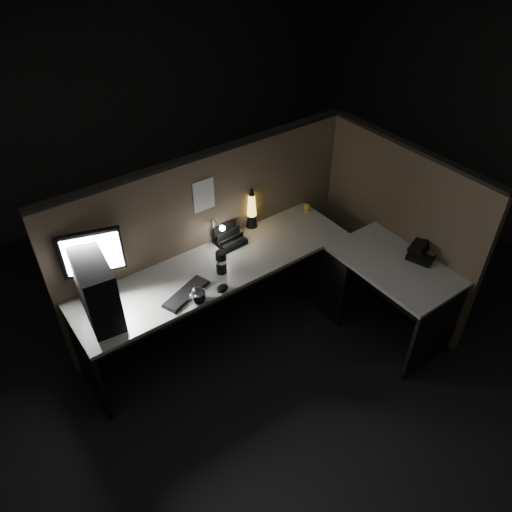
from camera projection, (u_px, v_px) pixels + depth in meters
floor at (277, 366)px, 4.04m from camera, size 6.00×6.00×0.00m
room_shell at (284, 196)px, 3.03m from camera, size 6.00×6.00×6.00m
partition_back at (211, 237)px, 4.16m from camera, size 2.66×0.06×1.50m
partition_right at (395, 229)px, 4.24m from camera, size 0.06×1.66×1.50m
desk at (277, 288)px, 3.92m from camera, size 2.60×1.60×0.73m
pc_tower at (97, 290)px, 3.33m from camera, size 0.26×0.48×0.48m
monitor at (93, 258)px, 3.44m from camera, size 0.42×0.19×0.55m
keyboard at (186, 294)px, 3.63m from camera, size 0.42×0.26×0.02m
mouse at (222, 288)px, 3.67m from camera, size 0.12×0.10×0.04m
clip_lamp at (218, 232)px, 4.01m from camera, size 0.05×0.19×0.24m
organizer at (229, 239)px, 4.11m from camera, size 0.24×0.21×0.17m
lava_lamp at (252, 211)px, 4.22m from camera, size 0.10×0.10×0.37m
travel_mug at (221, 262)px, 3.78m from camera, size 0.09×0.09×0.19m
steel_mug at (198, 297)px, 3.55m from camera, size 0.12×0.12×0.10m
figurine at (307, 207)px, 4.46m from camera, size 0.06×0.06×0.06m
pinned_paper at (204, 195)px, 3.83m from camera, size 0.19×0.00×0.27m
desk_phone at (421, 251)px, 3.96m from camera, size 0.27×0.27×0.13m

